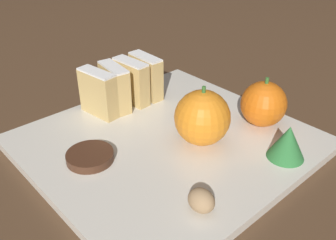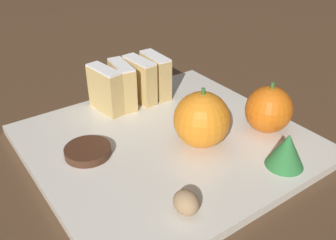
% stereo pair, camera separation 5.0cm
% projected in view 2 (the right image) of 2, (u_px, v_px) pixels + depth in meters
% --- Properties ---
extents(ground_plane, '(6.00, 6.00, 0.00)m').
position_uv_depth(ground_plane, '(168.00, 146.00, 0.52)').
color(ground_plane, '#513823').
extents(serving_platter, '(0.34, 0.35, 0.01)m').
position_uv_depth(serving_platter, '(168.00, 142.00, 0.52)').
color(serving_platter, silver).
rests_on(serving_platter, ground_plane).
extents(stollen_slice_front, '(0.07, 0.03, 0.07)m').
position_uv_depth(stollen_slice_front, '(105.00, 90.00, 0.57)').
color(stollen_slice_front, tan).
rests_on(stollen_slice_front, serving_platter).
extents(stollen_slice_second, '(0.07, 0.03, 0.07)m').
position_uv_depth(stollen_slice_second, '(123.00, 85.00, 0.58)').
color(stollen_slice_second, tan).
rests_on(stollen_slice_second, serving_platter).
extents(stollen_slice_third, '(0.07, 0.03, 0.07)m').
position_uv_depth(stollen_slice_third, '(140.00, 80.00, 0.60)').
color(stollen_slice_third, tan).
rests_on(stollen_slice_third, serving_platter).
extents(stollen_slice_fourth, '(0.06, 0.02, 0.07)m').
position_uv_depth(stollen_slice_fourth, '(156.00, 75.00, 0.61)').
color(stollen_slice_fourth, tan).
rests_on(stollen_slice_fourth, serving_platter).
extents(orange_near, '(0.07, 0.07, 0.08)m').
position_uv_depth(orange_near, '(202.00, 120.00, 0.49)').
color(orange_near, orange).
rests_on(orange_near, serving_platter).
extents(orange_far, '(0.07, 0.07, 0.07)m').
position_uv_depth(orange_far, '(269.00, 109.00, 0.52)').
color(orange_far, orange).
rests_on(orange_far, serving_platter).
extents(walnut, '(0.03, 0.03, 0.03)m').
position_uv_depth(walnut, '(186.00, 203.00, 0.39)').
color(walnut, tan).
rests_on(walnut, serving_platter).
extents(chocolate_cookie, '(0.06, 0.06, 0.01)m').
position_uv_depth(chocolate_cookie, '(88.00, 151.00, 0.48)').
color(chocolate_cookie, '#472819').
rests_on(chocolate_cookie, serving_platter).
extents(evergreen_sprig, '(0.05, 0.05, 0.05)m').
position_uv_depth(evergreen_sprig, '(287.00, 150.00, 0.45)').
color(evergreen_sprig, '#2D7538').
rests_on(evergreen_sprig, serving_platter).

